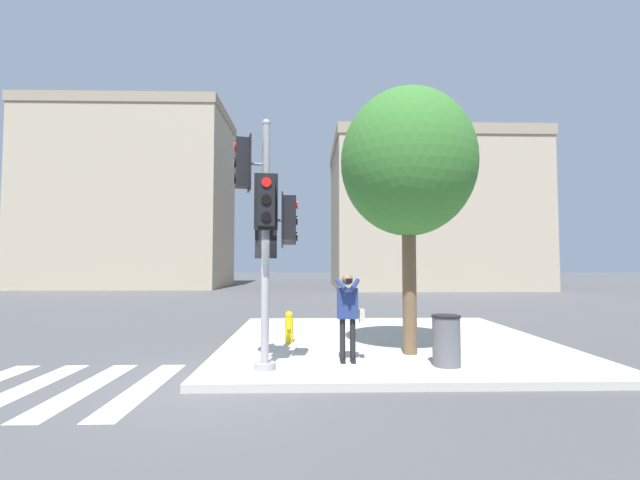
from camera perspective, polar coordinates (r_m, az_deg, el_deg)
ground_plane at (r=7.89m, az=-13.38°, el=-18.25°), size 160.00×160.00×0.00m
sidewalk_corner at (r=11.30m, az=8.79°, el=-13.22°), size 8.00×8.00×0.14m
traffic_signal_pole at (r=7.96m, az=-7.23°, el=2.78°), size 1.19×1.19×4.62m
person_photographer at (r=8.51m, az=3.80°, el=-9.13°), size 0.58×0.54×1.72m
street_tree at (r=9.63m, az=11.66°, el=10.00°), size 2.93×2.93×5.73m
fire_hydrant at (r=10.61m, az=-4.16°, el=-11.48°), size 0.20×0.26×0.76m
trash_bin at (r=8.59m, az=16.49°, el=-12.71°), size 0.54×0.54×0.95m
building_left at (r=39.82m, az=-23.68°, el=5.09°), size 15.85×9.25×14.98m
building_right at (r=37.04m, az=14.06°, el=3.21°), size 15.75×11.81×12.02m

